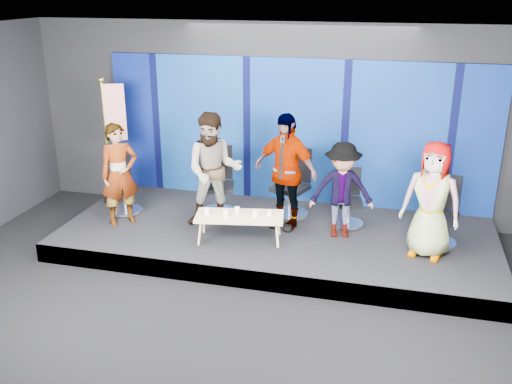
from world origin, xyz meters
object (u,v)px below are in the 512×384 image
chair_a (123,193)px  panelist_b (214,170)px  chair_c (292,194)px  flag_stand (113,137)px  panelist_c (285,171)px  mug_a (207,211)px  chair_d (348,207)px  chair_b (218,192)px  mug_b (226,213)px  panelist_d (342,190)px  mug_e (269,213)px  chair_e (440,222)px  coffee_table (240,217)px  panelist_e (432,200)px  panelist_a (120,174)px  mug_d (255,214)px  mug_c (237,210)px

chair_a → panelist_b: panelist_b is taller
chair_c → flag_stand: (-3.25, -0.14, 0.83)m
chair_c → panelist_c: (-0.02, -0.51, 0.57)m
mug_a → chair_d: bearing=28.3°
chair_b → flag_stand: (-1.99, 0.09, 0.83)m
chair_a → chair_d: bearing=-37.3°
mug_a → mug_b: mug_b is taller
chair_b → panelist_d: panelist_d is taller
mug_b → panelist_d: bearing=21.4°
mug_e → chair_e: bearing=12.2°
coffee_table → mug_a: bearing=-172.1°
panelist_b → chair_c: 1.48m
chair_b → mug_a: (0.15, -1.06, 0.08)m
mug_a → flag_stand: size_ratio=0.04×
chair_e → panelist_e: panelist_e is taller
panelist_e → flag_stand: 5.58m
panelist_a → mug_a: size_ratio=18.35×
chair_c → chair_d: bearing=9.4°
chair_a → panelist_c: size_ratio=0.55×
flag_stand → panelist_e: bearing=-33.9°
flag_stand → mug_d: bearing=-45.0°
panelist_c → coffee_table: (-0.57, -0.71, -0.57)m
chair_c → panelist_e: size_ratio=0.68×
chair_d → mug_d: bearing=-152.1°
panelist_b → mug_e: bearing=-34.7°
chair_d → mug_c: bearing=-159.9°
panelist_a → coffee_table: 2.16m
chair_b → chair_d: size_ratio=1.24×
panelist_a → flag_stand: bearing=78.5°
panelist_d → chair_c: bearing=133.8°
panelist_e → mug_c: panelist_e is taller
chair_a → mug_d: (2.56, -0.64, 0.12)m
coffee_table → mug_b: mug_b is taller
panelist_a → chair_e: size_ratio=1.59×
chair_a → chair_e: size_ratio=0.98×
chair_a → flag_stand: size_ratio=0.46×
panelist_d → mug_b: (-1.70, -0.67, -0.30)m
mug_a → mug_d: 0.77m
panelist_c → mug_a: 1.42m
mug_c → panelist_e: bearing=2.2°
chair_a → mug_d: size_ratio=10.20×
mug_c → coffee_table: bearing=-52.5°
mug_b → chair_a: bearing=160.7°
chair_b → chair_c: bearing=-3.8°
mug_e → mug_d: bearing=-151.6°
panelist_c → mug_c: bearing=-116.0°
chair_b → panelist_d: (2.17, -0.42, 0.38)m
chair_c → chair_e: size_ratio=1.10×
panelist_a → mug_c: size_ratio=17.38×
panelist_c → coffee_table: bearing=-109.5°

